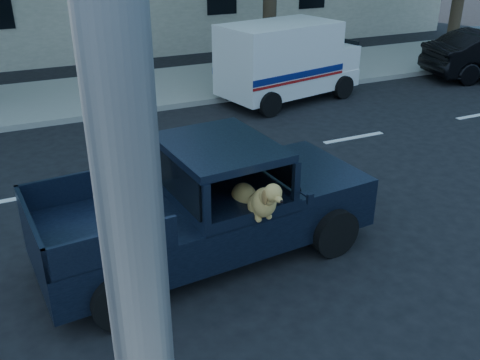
{
  "coord_description": "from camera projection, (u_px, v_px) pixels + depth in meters",
  "views": [
    {
      "loc": [
        -3.27,
        -6.02,
        4.42
      ],
      "look_at": [
        -0.51,
        -0.06,
        1.31
      ],
      "focal_mm": 40.0,
      "sensor_mm": 36.0,
      "label": 1
    }
  ],
  "objects": [
    {
      "name": "ground",
      "position": [
        269.0,
        250.0,
        8.07
      ],
      "size": [
        120.0,
        120.0,
        0.0
      ],
      "primitive_type": "plane",
      "color": "black",
      "rests_on": "ground"
    },
    {
      "name": "far_sidewalk",
      "position": [
        123.0,
        92.0,
        15.58
      ],
      "size": [
        60.0,
        4.0,
        0.15
      ],
      "primitive_type": "cube",
      "color": "gray",
      "rests_on": "ground"
    },
    {
      "name": "lane_stripes",
      "position": [
        278.0,
        151.0,
        11.62
      ],
      "size": [
        21.6,
        0.14,
        0.01
      ],
      "primitive_type": null,
      "color": "silver",
      "rests_on": "ground"
    },
    {
      "name": "pickup_truck",
      "position": [
        203.0,
        221.0,
        7.72
      ],
      "size": [
        4.93,
        2.58,
        1.72
      ],
      "rotation": [
        0.0,
        0.0,
        0.08
      ],
      "color": "black",
      "rests_on": "ground"
    },
    {
      "name": "mail_truck",
      "position": [
        286.0,
        67.0,
        14.73
      ],
      "size": [
        4.18,
        2.65,
        2.13
      ],
      "rotation": [
        0.0,
        0.0,
        0.21
      ],
      "color": "silver",
      "rests_on": "ground"
    }
  ]
}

